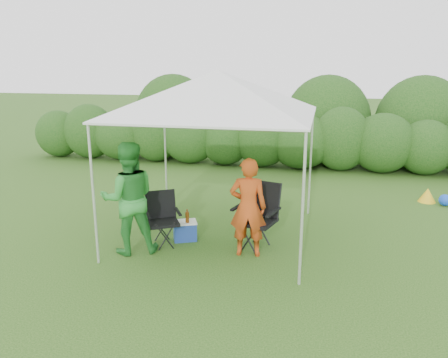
% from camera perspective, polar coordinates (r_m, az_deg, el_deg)
% --- Properties ---
extents(ground, '(70.00, 70.00, 0.00)m').
position_cam_1_polar(ground, '(7.31, -1.70, -8.71)').
color(ground, '#37601E').
extents(hedge, '(14.94, 1.53, 1.80)m').
position_cam_1_polar(hedge, '(12.77, 5.53, 5.22)').
color(hedge, '#275019').
rests_on(hedge, ground).
extents(canopy, '(3.10, 3.10, 2.83)m').
position_cam_1_polar(canopy, '(7.21, -0.84, 11.18)').
color(canopy, silver).
rests_on(canopy, ground).
extents(chair_right, '(0.78, 0.74, 1.08)m').
position_cam_1_polar(chair_right, '(7.09, 4.51, -4.24)').
color(chair_right, black).
rests_on(chair_right, ground).
extents(chair_left, '(0.68, 0.67, 0.88)m').
position_cam_1_polar(chair_left, '(7.32, -8.07, -4.65)').
color(chair_left, black).
rests_on(chair_left, ground).
extents(man, '(0.61, 0.44, 1.56)m').
position_cam_1_polar(man, '(6.73, 3.16, -3.73)').
color(man, '#BF4415').
rests_on(man, ground).
extents(woman, '(1.08, 0.99, 1.78)m').
position_cam_1_polar(woman, '(6.96, -12.33, -2.48)').
color(woman, green).
rests_on(woman, ground).
extents(cooler, '(0.48, 0.42, 0.33)m').
position_cam_1_polar(cooler, '(7.52, -5.13, -6.72)').
color(cooler, navy).
rests_on(cooler, ground).
extents(bottle, '(0.06, 0.06, 0.24)m').
position_cam_1_polar(bottle, '(7.37, -4.83, -4.82)').
color(bottle, '#592D0C').
rests_on(bottle, cooler).
extents(lawn_toy, '(0.62, 0.51, 0.31)m').
position_cam_1_polar(lawn_toy, '(10.47, 25.51, -2.06)').
color(lawn_toy, yellow).
rests_on(lawn_toy, ground).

